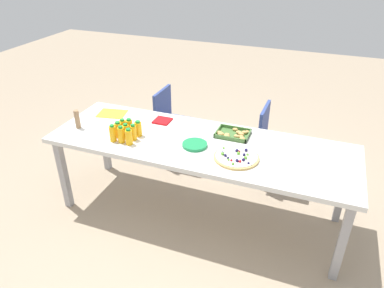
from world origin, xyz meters
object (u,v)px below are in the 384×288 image
Objects in this scene: plate_stack at (195,145)px; juice_bottle_0 at (113,133)px; juice_bottle_5 at (133,133)px; juice_bottle_8 at (138,129)px; juice_bottle_1 at (121,135)px; juice_bottle_3 at (118,130)px; cardboard_tube at (77,119)px; party_table at (200,148)px; juice_bottle_6 at (123,127)px; paper_folder at (112,114)px; juice_bottle_7 at (129,127)px; fruit_pizza at (236,157)px; chair_far_left at (173,120)px; snack_tray at (233,134)px; napkin_stack at (162,121)px; juice_bottle_4 at (126,131)px; juice_bottle_2 at (129,137)px; chair_far_right at (274,139)px.

juice_bottle_0 is at bearing -166.45° from plate_stack.
juice_bottle_5 is 1.03× the size of juice_bottle_8.
juice_bottle_1 is 1.04× the size of juice_bottle_3.
cardboard_tube is (-0.50, 0.09, 0.01)m from juice_bottle_1.
juice_bottle_6 is (-0.68, -0.08, 0.12)m from party_table.
juice_bottle_3 reaches higher than paper_folder.
juice_bottle_7 reaches higher than fruit_pizza.
juice_bottle_3 is 0.69× the size of plate_stack.
snack_tray is at bearing 56.45° from chair_far_left.
cardboard_tube is at bearing 178.28° from juice_bottle_5.
juice_bottle_3 is (-0.68, -0.16, 0.13)m from party_table.
juice_bottle_8 reaches higher than napkin_stack.
chair_far_left is 5.80× the size of juice_bottle_5.
juice_bottle_4 is 0.80× the size of cardboard_tube.
juice_bottle_2 is 0.54m from plate_stack.
juice_bottle_5 reaches higher than snack_tray.
chair_far_left is 2.94× the size of snack_tray.
juice_bottle_5 is at bearing -154.55° from snack_tray.
cardboard_tube is at bearing -165.42° from snack_tray.
juice_bottle_4 reaches higher than paper_folder.
juice_bottle_7 reaches higher than chair_far_left.
cardboard_tube is (-0.57, 0.10, 0.02)m from juice_bottle_2.
juice_bottle_0 is (-0.68, -0.24, 0.13)m from party_table.
juice_bottle_7 is at bearing 137.84° from juice_bottle_5.
juice_bottle_1 is 0.57× the size of paper_folder.
juice_bottle_8 is at bearing -33.66° from paper_folder.
chair_far_right is 4.04× the size of plate_stack.
juice_bottle_7 is (-0.08, 0.15, 0.00)m from juice_bottle_2.
juice_bottle_0 is 1.04m from fruit_pizza.
juice_bottle_6 is at bearing 176.77° from juice_bottle_7.
juice_bottle_4 is at bearing 178.97° from juice_bottle_5.
chair_far_right is 1.88m from cardboard_tube.
juice_bottle_0 is 0.89× the size of cardboard_tube.
juice_bottle_5 is at bearing -48.82° from chair_far_right.
paper_folder is at bearing 134.89° from juice_bottle_4.
juice_bottle_0 is 0.15m from juice_bottle_6.
snack_tray is (-0.12, 0.35, 0.00)m from fruit_pizza.
chair_far_left is 5.95× the size of juice_bottle_8.
juice_bottle_7 is 0.73× the size of plate_stack.
juice_bottle_3 is 0.08m from juice_bottle_6.
napkin_stack is 0.58× the size of paper_folder.
cardboard_tube is at bearing -172.85° from party_table.
napkin_stack is (0.22, 0.33, -0.05)m from juice_bottle_6.
fruit_pizza is (-0.17, -0.88, 0.27)m from chair_far_right.
juice_bottle_1 is 0.10m from juice_bottle_3.
party_table is 0.55m from juice_bottle_8.
juice_bottle_4 reaches higher than napkin_stack.
juice_bottle_1 is (-0.01, -1.01, 0.32)m from chair_far_left.
chair_far_right is 0.93m from fruit_pizza.
plate_stack is at bearing 7.61° from juice_bottle_4.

